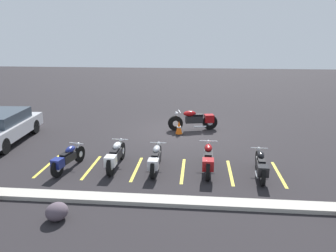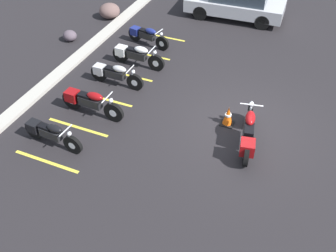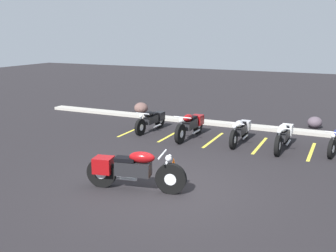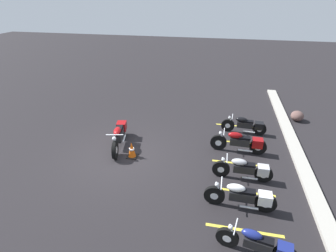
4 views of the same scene
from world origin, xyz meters
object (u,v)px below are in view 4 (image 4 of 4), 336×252
(parked_bike_1, at_px, (241,142))
(parked_bike_4, at_px, (260,245))
(landscape_rock_0, at_px, (297,116))
(motorcycle_maroon_featured, at_px, (119,135))
(parked_bike_3, at_px, (244,196))
(parked_bike_0, at_px, (246,125))
(traffic_cone, at_px, (132,150))
(parked_bike_2, at_px, (245,169))

(parked_bike_1, height_order, parked_bike_4, parked_bike_1)
(parked_bike_1, height_order, landscape_rock_0, parked_bike_1)
(motorcycle_maroon_featured, distance_m, parked_bike_3, 5.61)
(parked_bike_4, bearing_deg, landscape_rock_0, -96.49)
(parked_bike_0, height_order, traffic_cone, parked_bike_0)
(motorcycle_maroon_featured, relative_size, parked_bike_0, 1.19)
(motorcycle_maroon_featured, bearing_deg, landscape_rock_0, 105.97)
(motorcycle_maroon_featured, distance_m, parked_bike_0, 5.68)
(motorcycle_maroon_featured, bearing_deg, traffic_cone, 35.71)
(parked_bike_3, xyz_separation_m, landscape_rock_0, (-6.72, 2.92, -0.19))
(motorcycle_maroon_featured, height_order, parked_bike_3, motorcycle_maroon_featured)
(parked_bike_1, bearing_deg, landscape_rock_0, -127.38)
(parked_bike_2, bearing_deg, motorcycle_maroon_featured, -13.40)
(parked_bike_2, relative_size, landscape_rock_0, 3.26)
(parked_bike_2, relative_size, parked_bike_3, 0.96)
(parked_bike_0, distance_m, parked_bike_1, 1.70)
(parked_bike_2, relative_size, parked_bike_4, 1.05)
(motorcycle_maroon_featured, xyz_separation_m, parked_bike_1, (-0.48, 4.97, -0.04))
(parked_bike_1, bearing_deg, parked_bike_0, -97.92)
(motorcycle_maroon_featured, xyz_separation_m, parked_bike_4, (4.26, 5.25, -0.09))
(parked_bike_3, relative_size, landscape_rock_0, 3.40)
(motorcycle_maroon_featured, distance_m, parked_bike_2, 5.21)
(parked_bike_4, distance_m, landscape_rock_0, 8.71)
(motorcycle_maroon_featured, bearing_deg, parked_bike_4, 39.64)
(landscape_rock_0, bearing_deg, parked_bike_1, -38.90)
(motorcycle_maroon_featured, height_order, parked_bike_1, motorcycle_maroon_featured)
(landscape_rock_0, xyz_separation_m, traffic_cone, (4.79, -7.06, 0.05))
(motorcycle_maroon_featured, distance_m, parked_bike_4, 6.76)
(traffic_cone, bearing_deg, parked_bike_0, 122.99)
(parked_bike_4, bearing_deg, motorcycle_maroon_featured, -28.15)
(landscape_rock_0, height_order, traffic_cone, traffic_cone)
(parked_bike_0, bearing_deg, parked_bike_3, 89.74)
(parked_bike_0, height_order, landscape_rock_0, parked_bike_0)
(motorcycle_maroon_featured, xyz_separation_m, parked_bike_3, (2.67, 4.93, -0.06))
(parked_bike_0, relative_size, parked_bike_2, 0.99)
(motorcycle_maroon_featured, bearing_deg, parked_bike_0, 100.99)
(parked_bike_3, height_order, parked_bike_4, parked_bike_3)
(motorcycle_maroon_featured, height_order, traffic_cone, motorcycle_maroon_featured)
(parked_bike_2, height_order, parked_bike_3, parked_bike_3)
(parked_bike_1, distance_m, parked_bike_2, 1.75)
(parked_bike_4, distance_m, traffic_cone, 5.68)
(parked_bike_0, bearing_deg, landscape_rock_0, -140.39)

